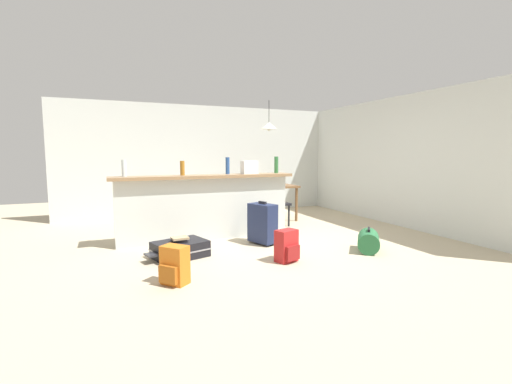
{
  "coord_description": "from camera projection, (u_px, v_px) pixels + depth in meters",
  "views": [
    {
      "loc": [
        -2.21,
        -5.03,
        1.41
      ],
      "look_at": [
        0.05,
        0.27,
        0.78
      ],
      "focal_mm": 24.72,
      "sensor_mm": 36.0,
      "label": 1
    }
  ],
  "objects": [
    {
      "name": "bottle_green",
      "position": [
        276.0,
        165.0,
        6.22
      ],
      "size": [
        0.07,
        0.07,
        0.29
      ],
      "primitive_type": "cylinder",
      "color": "#2D6B38",
      "rests_on": "bar_countertop"
    },
    {
      "name": "ground_plane",
      "position": [
        260.0,
        244.0,
        5.62
      ],
      "size": [
        13.0,
        13.0,
        0.05
      ],
      "primitive_type": "cube",
      "color": "#BCAD8E"
    },
    {
      "name": "bottle_clear",
      "position": [
        124.0,
        168.0,
        5.27
      ],
      "size": [
        0.07,
        0.07,
        0.25
      ],
      "primitive_type": "cylinder",
      "color": "silver",
      "rests_on": "bar_countertop"
    },
    {
      "name": "backpack_red",
      "position": [
        287.0,
        246.0,
        4.59
      ],
      "size": [
        0.32,
        0.3,
        0.42
      ],
      "color": "red",
      "rests_on": "ground_plane"
    },
    {
      "name": "bottle_blue",
      "position": [
        228.0,
        166.0,
        5.9
      ],
      "size": [
        0.07,
        0.07,
        0.28
      ],
      "primitive_type": "cylinder",
      "color": "#284C89",
      "rests_on": "bar_countertop"
    },
    {
      "name": "suitcase_flat_black",
      "position": [
        180.0,
        249.0,
        4.8
      ],
      "size": [
        0.89,
        0.67,
        0.22
      ],
      "color": "black",
      "rests_on": "ground_plane"
    },
    {
      "name": "backpack_orange",
      "position": [
        174.0,
        266.0,
        3.8
      ],
      "size": [
        0.34,
        0.34,
        0.42
      ],
      "color": "orange",
      "rests_on": "ground_plane"
    },
    {
      "name": "dining_table",
      "position": [
        268.0,
        190.0,
        7.41
      ],
      "size": [
        1.1,
        0.8,
        0.74
      ],
      "color": "brown",
      "rests_on": "ground_plane"
    },
    {
      "name": "bottle_amber",
      "position": [
        182.0,
        168.0,
        5.55
      ],
      "size": [
        0.07,
        0.07,
        0.23
      ],
      "primitive_type": "cylinder",
      "color": "#9E661E",
      "rests_on": "bar_countertop"
    },
    {
      "name": "duffel_bag_green",
      "position": [
        369.0,
        241.0,
        5.08
      ],
      "size": [
        0.54,
        0.56,
        0.34
      ],
      "color": "#286B3D",
      "rests_on": "ground_plane"
    },
    {
      "name": "dining_chair_near_partition",
      "position": [
        276.0,
        199.0,
        6.92
      ],
      "size": [
        0.42,
        0.42,
        0.93
      ],
      "color": "black",
      "rests_on": "ground_plane"
    },
    {
      "name": "grocery_bag",
      "position": [
        249.0,
        167.0,
        5.95
      ],
      "size": [
        0.26,
        0.18,
        0.22
      ],
      "primitive_type": "cube",
      "color": "silver",
      "rests_on": "bar_countertop"
    },
    {
      "name": "book_stack",
      "position": [
        179.0,
        239.0,
        4.76
      ],
      "size": [
        0.25,
        0.22,
        0.07
      ],
      "color": "black",
      "rests_on": "suitcase_flat_black"
    },
    {
      "name": "wall_right",
      "position": [
        395.0,
        161.0,
        6.94
      ],
      "size": [
        0.1,
        6.0,
        2.5
      ],
      "primitive_type": "cube",
      "color": "silver",
      "rests_on": "ground_plane"
    },
    {
      "name": "partition_half_wall",
      "position": [
        206.0,
        209.0,
        5.75
      ],
      "size": [
        2.8,
        0.2,
        1.01
      ],
      "primitive_type": "cube",
      "color": "silver",
      "rests_on": "ground_plane"
    },
    {
      "name": "pendant_lamp",
      "position": [
        269.0,
        126.0,
        7.32
      ],
      "size": [
        0.34,
        0.34,
        0.63
      ],
      "color": "black"
    },
    {
      "name": "suitcase_upright_navy",
      "position": [
        263.0,
        223.0,
        5.49
      ],
      "size": [
        0.39,
        0.5,
        0.67
      ],
      "color": "#1E284C",
      "rests_on": "ground_plane"
    },
    {
      "name": "wall_back",
      "position": [
        208.0,
        160.0,
        8.27
      ],
      "size": [
        6.6,
        0.1,
        2.5
      ],
      "primitive_type": "cube",
      "color": "silver",
      "rests_on": "ground_plane"
    },
    {
      "name": "bar_countertop",
      "position": [
        206.0,
        176.0,
        5.69
      ],
      "size": [
        2.96,
        0.4,
        0.05
      ],
      "primitive_type": "cube",
      "color": "#93704C",
      "rests_on": "partition_half_wall"
    }
  ]
}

